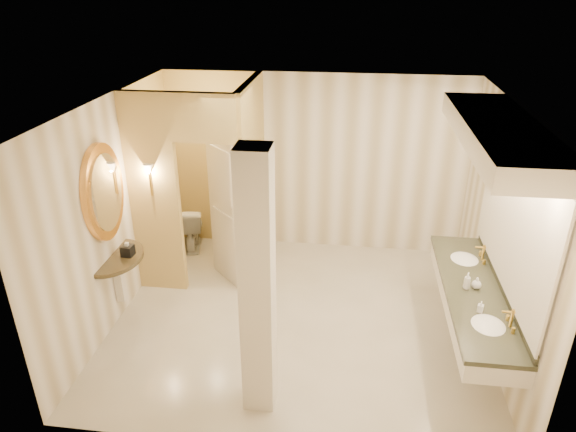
{
  "coord_description": "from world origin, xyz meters",
  "views": [
    {
      "loc": [
        0.55,
        -5.27,
        3.94
      ],
      "look_at": [
        -0.16,
        0.2,
        1.33
      ],
      "focal_mm": 32.0,
      "sensor_mm": 36.0,
      "label": 1
    }
  ],
  "objects": [
    {
      "name": "floor",
      "position": [
        0.0,
        0.0,
        0.0
      ],
      "size": [
        4.5,
        4.5,
        0.0
      ],
      "primitive_type": "plane",
      "color": "beige",
      "rests_on": "ground"
    },
    {
      "name": "ceiling",
      "position": [
        0.0,
        0.0,
        2.7
      ],
      "size": [
        4.5,
        4.5,
        0.0
      ],
      "primitive_type": "plane",
      "rotation": [
        3.14,
        0.0,
        0.0
      ],
      "color": "white",
      "rests_on": "wall_back"
    },
    {
      "name": "wall_back",
      "position": [
        0.0,
        2.0,
        1.35
      ],
      "size": [
        4.5,
        0.02,
        2.7
      ],
      "primitive_type": "cube",
      "color": "white",
      "rests_on": "floor"
    },
    {
      "name": "wall_front",
      "position": [
        0.0,
        -2.0,
        1.35
      ],
      "size": [
        4.5,
        0.02,
        2.7
      ],
      "primitive_type": "cube",
      "color": "white",
      "rests_on": "floor"
    },
    {
      "name": "wall_left",
      "position": [
        -2.25,
        0.0,
        1.35
      ],
      "size": [
        0.02,
        4.0,
        2.7
      ],
      "primitive_type": "cube",
      "color": "white",
      "rests_on": "floor"
    },
    {
      "name": "wall_right",
      "position": [
        2.25,
        0.0,
        1.35
      ],
      "size": [
        0.02,
        4.0,
        2.7
      ],
      "primitive_type": "cube",
      "color": "white",
      "rests_on": "floor"
    },
    {
      "name": "toilet_closet",
      "position": [
        -1.14,
        0.96,
        1.39
      ],
      "size": [
        1.5,
        1.55,
        2.7
      ],
      "color": "#EDC57C",
      "rests_on": "floor"
    },
    {
      "name": "wall_sconce",
      "position": [
        -1.93,
        0.43,
        1.73
      ],
      "size": [
        0.14,
        0.14,
        0.42
      ],
      "color": "gold",
      "rests_on": "toilet_closet"
    },
    {
      "name": "vanity",
      "position": [
        1.98,
        -0.4,
        1.63
      ],
      "size": [
        0.75,
        2.55,
        2.09
      ],
      "color": "white",
      "rests_on": "floor"
    },
    {
      "name": "console_shelf",
      "position": [
        -2.21,
        -0.24,
        1.33
      ],
      "size": [
        0.88,
        0.88,
        1.89
      ],
      "color": "black",
      "rests_on": "floor"
    },
    {
      "name": "pillar",
      "position": [
        -0.23,
        -1.41,
        1.35
      ],
      "size": [
        0.3,
        0.3,
        2.7
      ],
      "primitive_type": "cube",
      "color": "white",
      "rests_on": "floor"
    },
    {
      "name": "tissue_box",
      "position": [
        -2.04,
        -0.2,
        0.94
      ],
      "size": [
        0.14,
        0.14,
        0.13
      ],
      "primitive_type": "cube",
      "rotation": [
        0.0,
        0.0,
        -0.07
      ],
      "color": "black",
      "rests_on": "console_shelf"
    },
    {
      "name": "toilet",
      "position": [
        -1.89,
        1.65,
        0.35
      ],
      "size": [
        0.54,
        0.76,
        0.71
      ],
      "primitive_type": "imported",
      "rotation": [
        0.0,
        0.0,
        3.37
      ],
      "color": "white",
      "rests_on": "floor"
    },
    {
      "name": "soap_bottle_a",
      "position": [
        1.91,
        -0.82,
        0.93
      ],
      "size": [
        0.07,
        0.07,
        0.12
      ],
      "primitive_type": "imported",
      "rotation": [
        0.0,
        0.0,
        -0.39
      ],
      "color": "beige",
      "rests_on": "vanity"
    },
    {
      "name": "soap_bottle_b",
      "position": [
        1.96,
        -0.39,
        0.94
      ],
      "size": [
        0.1,
        0.1,
        0.13
      ],
      "primitive_type": "imported",
      "rotation": [
        0.0,
        0.0,
        -0.01
      ],
      "color": "silver",
      "rests_on": "vanity"
    },
    {
      "name": "soap_bottle_c",
      "position": [
        1.85,
        -0.41,
        0.97
      ],
      "size": [
        0.1,
        0.1,
        0.19
      ],
      "primitive_type": "imported",
      "rotation": [
        0.0,
        0.0,
        -0.41
      ],
      "color": "#C6B28C",
      "rests_on": "vanity"
    }
  ]
}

